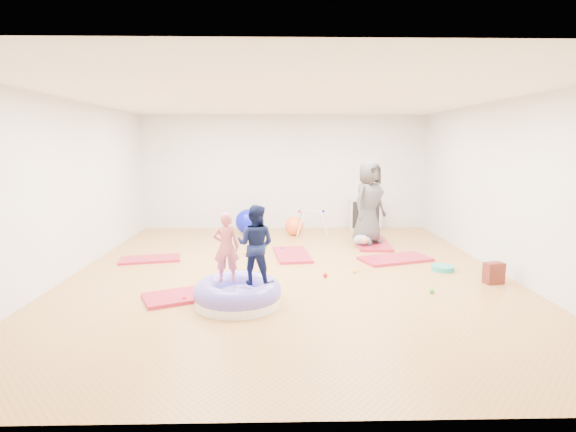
{
  "coord_description": "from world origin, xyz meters",
  "views": [
    {
      "loc": [
        -0.18,
        -7.13,
        2.1
      ],
      "look_at": [
        0.0,
        0.3,
        0.9
      ],
      "focal_mm": 28.0,
      "sensor_mm": 36.0,
      "label": 1
    }
  ],
  "objects": [
    {
      "name": "room",
      "position": [
        0.0,
        0.0,
        1.4
      ],
      "size": [
        7.01,
        8.01,
        2.81
      ],
      "color": "#BF8E39",
      "rests_on": "ground"
    },
    {
      "name": "gym_mat_front_left",
      "position": [
        -1.39,
        -1.12,
        0.03
      ],
      "size": [
        1.38,
        1.08,
        0.05
      ],
      "primitive_type": "cube",
      "rotation": [
        0.0,
        0.0,
        0.44
      ],
      "color": "#CE1F41",
      "rests_on": "ground"
    },
    {
      "name": "gym_mat_mid_left",
      "position": [
        -2.5,
        0.87,
        0.02
      ],
      "size": [
        1.15,
        0.74,
        0.04
      ],
      "primitive_type": "cube",
      "rotation": [
        0.0,
        0.0,
        0.21
      ],
      "color": "#CE1F41",
      "rests_on": "ground"
    },
    {
      "name": "gym_mat_center_back",
      "position": [
        0.1,
        1.13,
        0.03
      ],
      "size": [
        0.73,
        1.27,
        0.05
      ],
      "primitive_type": "cube",
      "rotation": [
        0.0,
        0.0,
        1.68
      ],
      "color": "#CE1F41",
      "rests_on": "ground"
    },
    {
      "name": "gym_mat_right",
      "position": [
        1.97,
        0.75,
        0.03
      ],
      "size": [
        1.4,
        1.0,
        0.05
      ],
      "primitive_type": "cube",
      "rotation": [
        0.0,
        0.0,
        0.32
      ],
      "color": "#CE1F41",
      "rests_on": "ground"
    },
    {
      "name": "gym_mat_rear_right",
      "position": [
        1.81,
        2.02,
        0.03
      ],
      "size": [
        0.75,
        1.38,
        0.06
      ],
      "primitive_type": "cube",
      "rotation": [
        0.0,
        0.0,
        1.51
      ],
      "color": "#CE1F41",
      "rests_on": "ground"
    },
    {
      "name": "inflatable_cushion",
      "position": [
        -0.7,
        -1.44,
        0.14
      ],
      "size": [
        1.16,
        1.16,
        0.37
      ],
      "rotation": [
        0.0,
        0.0,
        0.07
      ],
      "color": "white",
      "rests_on": "ground"
    },
    {
      "name": "child_pink",
      "position": [
        -0.85,
        -1.35,
        0.8
      ],
      "size": [
        0.35,
        0.23,
        0.94
      ],
      "primitive_type": "imported",
      "rotation": [
        0.0,
        0.0,
        3.16
      ],
      "color": "#DD656B",
      "rests_on": "inflatable_cushion"
    },
    {
      "name": "child_navy",
      "position": [
        -0.46,
        -1.45,
        0.86
      ],
      "size": [
        0.6,
        0.53,
        1.04
      ],
      "primitive_type": "imported",
      "rotation": [
        0.0,
        0.0,
        2.85
      ],
      "color": "#0E1740",
      "rests_on": "inflatable_cushion"
    },
    {
      "name": "adult_caregiver",
      "position": [
        1.71,
        1.99,
        0.91
      ],
      "size": [
        0.99,
        0.94,
        1.7
      ],
      "primitive_type": "imported",
      "rotation": [
        0.0,
        0.0,
        0.68
      ],
      "color": "#424244",
      "rests_on": "gym_mat_rear_right"
    },
    {
      "name": "infant",
      "position": [
        1.56,
        1.78,
        0.17
      ],
      "size": [
        0.37,
        0.38,
        0.22
      ],
      "color": "#889FD0",
      "rests_on": "gym_mat_rear_right"
    },
    {
      "name": "ball_pit_balls",
      "position": [
        -0.02,
        0.05,
        0.04
      ],
      "size": [
        3.51,
        3.16,
        0.07
      ],
      "color": "green",
      "rests_on": "ground"
    },
    {
      "name": "exercise_ball_blue",
      "position": [
        -0.87,
        3.25,
        0.29
      ],
      "size": [
        0.59,
        0.59,
        0.59
      ],
      "primitive_type": "sphere",
      "color": "#0810CB",
      "rests_on": "ground"
    },
    {
      "name": "exercise_ball_orange",
      "position": [
        0.21,
        3.09,
        0.22
      ],
      "size": [
        0.44,
        0.44,
        0.44
      ],
      "primitive_type": "sphere",
      "color": "orange",
      "rests_on": "ground"
    },
    {
      "name": "infant_play_gym",
      "position": [
        0.61,
        3.15,
        0.38
      ],
      "size": [
        0.74,
        0.7,
        0.57
      ],
      "rotation": [
        0.0,
        0.0,
        0.05
      ],
      "color": "silver",
      "rests_on": "ground"
    },
    {
      "name": "cube_shelf",
      "position": [
        1.98,
        3.79,
        0.38
      ],
      "size": [
        0.76,
        0.37,
        0.76
      ],
      "color": "silver",
      "rests_on": "ground"
    },
    {
      "name": "balance_disc",
      "position": [
        2.59,
        0.08,
        0.04
      ],
      "size": [
        0.37,
        0.37,
        0.08
      ],
      "primitive_type": "cylinder",
      "color": "teal",
      "rests_on": "ground"
    },
    {
      "name": "backpack",
      "position": [
        3.1,
        -0.63,
        0.16
      ],
      "size": [
        0.31,
        0.23,
        0.32
      ],
      "primitive_type": "cube",
      "rotation": [
        0.0,
        0.0,
        0.22
      ],
      "color": "#A0301E",
      "rests_on": "ground"
    },
    {
      "name": "yellow_toy",
      "position": [
        -1.4,
        -0.83,
        0.01
      ],
      "size": [
        0.19,
        0.19,
        0.03
      ],
      "primitive_type": "cylinder",
      "color": "#FFAB2C",
      "rests_on": "ground"
    }
  ]
}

